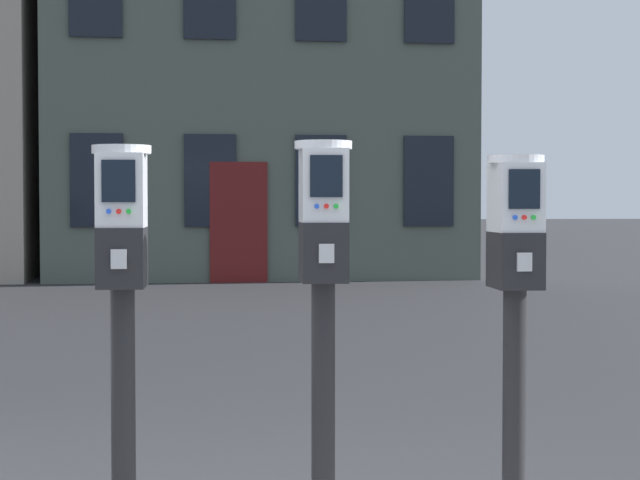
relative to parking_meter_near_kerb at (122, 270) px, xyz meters
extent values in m
cylinder|color=black|center=(0.00, 0.00, -0.54)|extent=(0.09, 0.09, 0.95)
cube|color=black|center=(0.00, 0.00, 0.05)|extent=(0.18, 0.25, 0.22)
cube|color=#A5A8AD|center=(0.00, -0.13, 0.05)|extent=(0.06, 0.01, 0.07)
cube|color=#B7BABF|center=(0.00, 0.00, 0.29)|extent=(0.18, 0.23, 0.27)
cube|color=black|center=(0.00, -0.12, 0.32)|extent=(0.12, 0.01, 0.15)
cylinder|color=blue|center=(-0.04, -0.12, 0.22)|extent=(0.02, 0.01, 0.02)
cylinder|color=red|center=(0.00, -0.12, 0.22)|extent=(0.02, 0.01, 0.02)
cylinder|color=green|center=(0.03, -0.12, 0.22)|extent=(0.02, 0.01, 0.02)
cylinder|color=#B7BABF|center=(0.00, 0.00, 0.44)|extent=(0.22, 0.22, 0.03)
cylinder|color=black|center=(0.74, 0.00, -0.53)|extent=(0.09, 0.09, 0.96)
cube|color=black|center=(0.74, 0.00, 0.06)|extent=(0.18, 0.25, 0.22)
cube|color=#A5A8AD|center=(0.74, -0.13, 0.06)|extent=(0.06, 0.01, 0.07)
cube|color=#B7BABF|center=(0.74, 0.00, 0.31)|extent=(0.18, 0.23, 0.27)
cube|color=black|center=(0.74, -0.12, 0.34)|extent=(0.12, 0.01, 0.15)
cylinder|color=blue|center=(0.71, -0.12, 0.23)|extent=(0.02, 0.01, 0.02)
cylinder|color=red|center=(0.74, -0.12, 0.23)|extent=(0.02, 0.01, 0.02)
cylinder|color=green|center=(0.78, -0.12, 0.23)|extent=(0.02, 0.01, 0.02)
cylinder|color=#B7BABF|center=(0.74, 0.00, 0.46)|extent=(0.22, 0.22, 0.03)
cylinder|color=black|center=(1.49, 0.00, -0.55)|extent=(0.09, 0.09, 0.93)
cube|color=black|center=(1.49, 0.00, 0.03)|extent=(0.18, 0.25, 0.22)
cube|color=#A5A8AD|center=(1.48, -0.13, 0.03)|extent=(0.06, 0.01, 0.07)
cube|color=#B7BABF|center=(1.49, 0.00, 0.27)|extent=(0.18, 0.23, 0.26)
cube|color=black|center=(1.48, -0.12, 0.30)|extent=(0.12, 0.01, 0.15)
cylinder|color=blue|center=(1.45, -0.12, 0.19)|extent=(0.02, 0.01, 0.02)
cylinder|color=red|center=(1.48, -0.12, 0.19)|extent=(0.02, 0.01, 0.02)
cylinder|color=green|center=(1.52, -0.12, 0.19)|extent=(0.02, 0.01, 0.02)
cylinder|color=#B7BABF|center=(1.49, 0.00, 0.41)|extent=(0.22, 0.22, 0.03)
cube|color=black|center=(-1.33, 14.41, 0.62)|extent=(0.90, 0.06, 1.60)
cube|color=black|center=(0.60, 14.41, 0.62)|extent=(0.90, 0.06, 1.60)
cube|color=black|center=(2.53, 14.41, 0.62)|extent=(0.90, 0.06, 1.60)
cube|color=black|center=(4.46, 14.41, 0.62)|extent=(0.90, 0.06, 1.60)
cube|color=#591414|center=(1.09, 14.41, -0.10)|extent=(1.00, 0.07, 2.10)
camera|label=1|loc=(0.25, -3.92, 0.25)|focal=59.14mm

